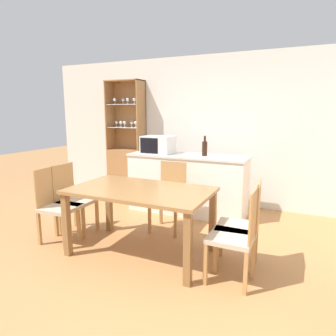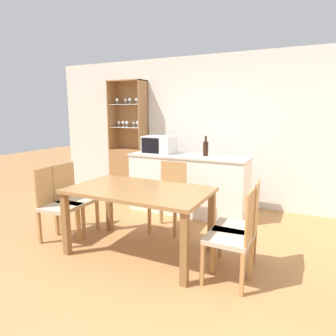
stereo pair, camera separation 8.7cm
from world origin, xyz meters
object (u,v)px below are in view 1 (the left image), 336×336
Objects in this scene: dining_chair_head_far at (169,197)px; wine_bottle at (205,148)px; display_cabinet at (127,162)px; dining_chair_side_left_near at (57,206)px; dining_chair_side_left_far at (73,200)px; dining_chair_side_right_far at (242,226)px; microwave at (158,145)px; dining_chair_side_right_near at (236,236)px; dining_table at (140,197)px.

dining_chair_head_far is 1.02m from wine_bottle.
display_cabinet is 1.85m from wine_bottle.
dining_chair_side_left_far is at bearing 175.98° from dining_chair_side_left_near.
dining_chair_side_right_far is 2.23m from dining_chair_side_left_near.
display_cabinet is 1.19m from microwave.
dining_chair_side_right_far is (2.61, -1.94, -0.18)m from display_cabinet.
dining_chair_side_left_near is (0.39, -2.23, -0.18)m from display_cabinet.
display_cabinet is 2.35× the size of dining_chair_side_right_near.
dining_chair_side_left_near is at bearing 92.69° from dining_chair_side_right_far.
dining_chair_side_right_far is 0.28m from dining_chair_side_right_near.
dining_chair_side_right_near is (0.00, -0.28, 0.00)m from dining_chair_side_right_far.
dining_chair_side_left_far and dining_chair_head_far have the same top height.
dining_table is 1.64m from wine_bottle.
dining_chair_side_right_near is 1.91× the size of microwave.
wine_bottle is (0.23, 1.58, 0.39)m from dining_table.
wine_bottle reaches higher than dining_chair_side_right_far.
dining_chair_head_far is 1.12m from microwave.
display_cabinet is at bearing -174.07° from dining_chair_side_left_near.
dining_chair_side_right_near is (1.11, -0.14, -0.21)m from dining_table.
dining_chair_head_far is 3.01× the size of wine_bottle.
dining_chair_side_left_near is 1.88m from microwave.
dining_table is (1.50, -2.09, 0.03)m from display_cabinet.
dining_chair_side_right_far is 1.91× the size of microwave.
dining_chair_side_left_far is at bearing 83.97° from dining_chair_side_right_near.
dining_table is at bearing -54.29° from display_cabinet.
dining_chair_side_right_near is 3.01× the size of wine_bottle.
dining_chair_head_far is 1.44m from dining_chair_side_right_near.
dining_chair_side_right_far is 1.00× the size of dining_chair_side_left_near.
dining_table is at bearing -98.41° from wine_bottle.
dining_chair_head_far is at bearing 55.39° from dining_chair_side_right_far.
microwave reaches higher than dining_chair_head_far.
dining_chair_side_left_near and dining_chair_side_right_near have the same top height.
wine_bottle is at bearing -16.31° from display_cabinet.
dining_chair_side_right_far reaches higher than dining_table.
dining_chair_side_left_near is 1.00× the size of dining_chair_side_right_near.
dining_chair_head_far is (1.11, 0.65, 0.00)m from dining_chair_side_left_far.
dining_chair_side_left_near is at bearing 38.03° from dining_chair_head_far.
dining_chair_head_far is at bearing 90.11° from dining_table.
dining_chair_side_left_far is 1.91× the size of microwave.
wine_bottle reaches higher than dining_chair_head_far.
wine_bottle is at bearing 26.76° from dining_chair_side_right_far.
microwave is (-1.65, 1.68, 0.62)m from dining_chair_side_right_near.
dining_chair_side_left_near is at bearing -108.53° from microwave.
dining_chair_side_left_far and dining_chair_side_left_near have the same top height.
display_cabinet is at bearing 48.72° from dining_chair_side_right_far.
dining_table is 1.68m from microwave.
display_cabinet is 1.39× the size of dining_table.
dining_chair_head_far reaches higher than dining_table.
display_cabinet is 2.57m from dining_table.
microwave is (0.56, 1.40, 0.62)m from dining_chair_side_left_far.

